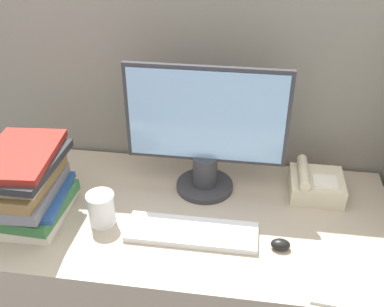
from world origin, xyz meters
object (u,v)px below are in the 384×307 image
at_px(keyboard, 192,232).
at_px(mouse, 280,244).
at_px(book_stack, 26,185).
at_px(monitor, 206,134).
at_px(coffee_cup, 101,209).
at_px(desk_telephone, 315,184).

xyz_separation_m(keyboard, mouse, (0.28, -0.02, 0.01)).
relative_size(mouse, book_stack, 0.19).
distance_m(monitor, coffee_cup, 0.42).
xyz_separation_m(coffee_cup, desk_telephone, (0.70, 0.26, -0.02)).
bearing_deg(desk_telephone, monitor, -177.01).
bearing_deg(coffee_cup, keyboard, -2.90).
height_order(coffee_cup, desk_telephone, coffee_cup).
xyz_separation_m(monitor, mouse, (0.27, -0.28, -0.21)).
distance_m(keyboard, mouse, 0.28).
xyz_separation_m(monitor, coffee_cup, (-0.31, -0.24, -0.17)).
height_order(mouse, book_stack, book_stack).
relative_size(monitor, desk_telephone, 2.98).
distance_m(coffee_cup, book_stack, 0.25).
bearing_deg(book_stack, monitor, 24.05).
height_order(monitor, book_stack, monitor).
bearing_deg(mouse, keyboard, 175.21).
bearing_deg(book_stack, coffee_cup, 0.61).
height_order(mouse, desk_telephone, desk_telephone).
xyz_separation_m(coffee_cup, book_stack, (-0.24, -0.00, 0.07)).
relative_size(keyboard, book_stack, 1.30).
height_order(mouse, coffee_cup, coffee_cup).
bearing_deg(book_stack, desk_telephone, 15.77).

